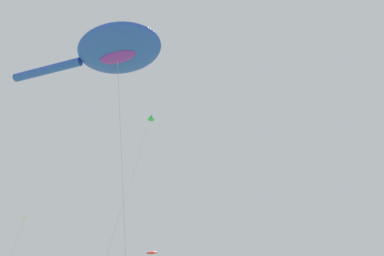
# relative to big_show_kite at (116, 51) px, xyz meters

# --- Properties ---
(big_show_kite) EXTENTS (9.35, 9.81, 18.96)m
(big_show_kite) POSITION_rel_big_show_kite_xyz_m (0.00, 0.00, 0.00)
(big_show_kite) COLOR blue
(big_show_kite) RESTS_ON ground
(small_kite_box_yellow) EXTENTS (0.85, 1.52, 13.63)m
(small_kite_box_yellow) POSITION_rel_big_show_kite_xyz_m (-0.26, 20.62, -6.23)
(small_kite_box_yellow) COLOR yellow
(small_kite_box_yellow) RESTS_ON ground
(small_kite_diamond_red) EXTENTS (1.00, 4.67, 8.48)m
(small_kite_diamond_red) POSITION_rel_big_show_kite_xyz_m (7.53, 7.83, -9.95)
(small_kite_diamond_red) COLOR red
(small_kite_diamond_red) RESTS_ON ground
(small_kite_triangle_green) EXTENTS (4.84, 2.03, 21.89)m
(small_kite_triangle_green) POSITION_rel_big_show_kite_xyz_m (7.03, 9.04, 3.18)
(small_kite_triangle_green) COLOR green
(small_kite_triangle_green) RESTS_ON ground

